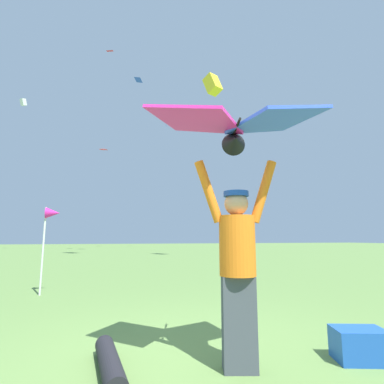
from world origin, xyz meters
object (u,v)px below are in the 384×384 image
at_px(distant_kite_yellow_mid_left, 213,85).
at_px(cooler_box, 360,345).
at_px(distant_kite_white_high_right, 23,102).
at_px(distant_kite_red_far_center, 110,51).
at_px(distant_kite_blue_low_right, 166,115).
at_px(held_stunt_kite, 236,126).
at_px(spare_kite_bag, 110,363).
at_px(marker_flag, 51,219).
at_px(distant_kite_red_low_left, 104,149).
at_px(distant_kite_blue_mid_right, 139,80).
at_px(kite_flyer_person, 238,263).

distance_m(distant_kite_yellow_mid_left, cooler_box, 17.52).
height_order(distant_kite_white_high_right, distant_kite_yellow_mid_left, distant_kite_white_high_right).
relative_size(distant_kite_red_far_center, distant_kite_blue_low_right, 0.43).
bearing_deg(held_stunt_kite, distant_kite_white_high_right, 108.04).
distance_m(distant_kite_red_far_center, cooler_box, 29.42).
bearing_deg(distant_kite_red_far_center, spare_kite_bag, -89.35).
distance_m(distant_kite_white_high_right, marker_flag, 28.53).
relative_size(held_stunt_kite, distant_kite_red_low_left, 1.75).
relative_size(spare_kite_bag, marker_flag, 0.55).
bearing_deg(spare_kite_bag, marker_flag, 106.08).
bearing_deg(distant_kite_blue_low_right, distant_kite_blue_mid_right, -163.84).
bearing_deg(cooler_box, distant_kite_yellow_mid_left, 93.48).
bearing_deg(marker_flag, spare_kite_bag, -73.92).
height_order(distant_kite_white_high_right, spare_kite_bag, distant_kite_white_high_right).
bearing_deg(spare_kite_bag, distant_kite_yellow_mid_left, 65.59).
bearing_deg(marker_flag, distant_kite_red_far_center, 87.17).
bearing_deg(distant_kite_white_high_right, marker_flag, -73.75).
distance_m(distant_kite_red_low_left, distant_kite_yellow_mid_left, 14.17).
bearing_deg(distant_kite_red_far_center, distant_kite_blue_mid_right, 67.61).
bearing_deg(cooler_box, distant_kite_white_high_right, 128.73).
relative_size(distant_kite_red_far_center, distant_kite_red_low_left, 0.84).
bearing_deg(distant_kite_red_low_left, cooler_box, -84.02).
bearing_deg(cooler_box, kite_flyer_person, -168.39).
xyz_separation_m(distant_kite_blue_low_right, spare_kite_bag, (-6.92, -32.34, -16.56)).
height_order(distant_kite_blue_low_right, cooler_box, distant_kite_blue_low_right).
distance_m(cooler_box, spare_kite_bag, 2.35).
distance_m(distant_kite_white_high_right, cooler_box, 34.01).
bearing_deg(held_stunt_kite, marker_flag, 117.17).
distance_m(distant_kite_white_high_right, distant_kite_red_low_left, 9.70).
distance_m(distant_kite_blue_mid_right, distant_kite_red_low_left, 12.57).
bearing_deg(cooler_box, marker_flag, 146.32).
bearing_deg(distant_kite_white_high_right, distant_kite_red_far_center, -35.21).
height_order(distant_kite_blue_mid_right, distant_kite_red_low_left, distant_kite_blue_mid_right).
height_order(kite_flyer_person, distant_kite_yellow_mid_left, distant_kite_yellow_mid_left).
bearing_deg(distant_kite_blue_low_right, distant_kite_yellow_mid_left, -92.79).
xyz_separation_m(distant_kite_white_high_right, cooler_box, (10.62, -28.94, -14.37)).
height_order(kite_flyer_person, distant_kite_red_far_center, distant_kite_red_far_center).
xyz_separation_m(distant_kite_blue_mid_right, marker_flag, (-4.39, -27.15, -18.69)).
xyz_separation_m(held_stunt_kite, spare_kite_bag, (-1.10, 0.33, -2.17)).
relative_size(distant_kite_yellow_mid_left, cooler_box, 2.82).
bearing_deg(held_stunt_kite, distant_kite_yellow_mid_left, 70.12).
bearing_deg(marker_flag, held_stunt_kite, -62.83).
xyz_separation_m(distant_kite_blue_mid_right, spare_kite_bag, (-3.21, -31.27, -20.18)).
xyz_separation_m(distant_kite_red_far_center, distant_kite_red_low_left, (-0.17, 2.93, -8.42)).
bearing_deg(distant_kite_blue_low_right, marker_flag, -106.02).
distance_m(held_stunt_kite, distant_kite_blue_low_right, 36.18).
distance_m(kite_flyer_person, distant_kite_blue_mid_right, 37.05).
bearing_deg(distant_kite_red_low_left, distant_kite_yellow_mid_left, -63.01).
relative_size(distant_kite_red_low_left, distant_kite_yellow_mid_left, 0.72).
bearing_deg(distant_kite_blue_mid_right, distant_kite_blue_low_right, 16.16).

